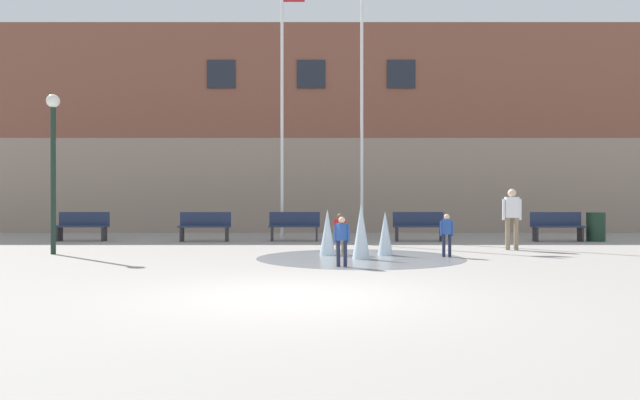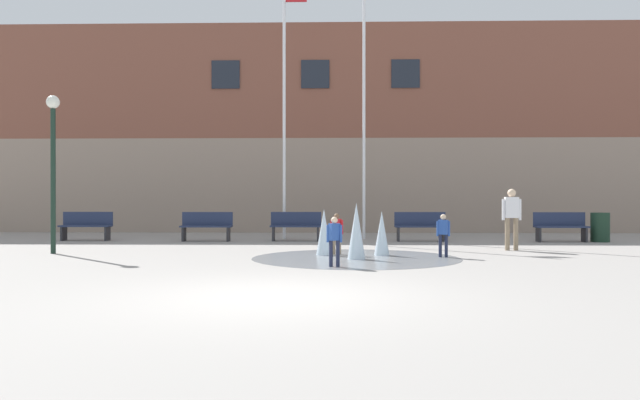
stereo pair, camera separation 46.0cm
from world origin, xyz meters
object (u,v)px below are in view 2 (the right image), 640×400
adult_in_red (512,214)px  flagpole_left (285,100)px  park_bench_center (296,226)px  child_with_pink_shirt (337,230)px  lamp_post_left_lane (53,150)px  park_bench_left_of_flagpoles (207,226)px  child_running (443,232)px  park_bench_near_trashcan (420,226)px  park_bench_far_right (561,226)px  flagpole_right (365,98)px  park_bench_far_left (86,225)px  trash_can (600,227)px  child_in_fountain (334,237)px

adult_in_red → flagpole_left: size_ratio=0.18×
park_bench_center → child_with_pink_shirt: size_ratio=1.62×
adult_in_red → lamp_post_left_lane: bearing=7.7°
park_bench_left_of_flagpoles → flagpole_left: size_ratio=0.18×
child_running → park_bench_left_of_flagpoles: bearing=170.7°
lamp_post_left_lane → child_with_pink_shirt: bearing=-0.7°
park_bench_near_trashcan → park_bench_far_right: bearing=-1.8°
flagpole_left → park_bench_left_of_flagpoles: bearing=-152.9°
adult_in_red → flagpole_right: bearing=-49.3°
park_bench_left_of_flagpoles → adult_in_red: bearing=-20.5°
park_bench_far_left → park_bench_left_of_flagpoles: bearing=-2.3°
child_with_pink_shirt → trash_can: 9.31m
park_bench_left_of_flagpoles → trash_can: bearing=0.1°
park_bench_center → child_running: 6.48m
park_bench_far_left → park_bench_center: bearing=0.2°
park_bench_far_right → flagpole_left: 9.64m
park_bench_center → child_with_pink_shirt: child_with_pink_shirt is taller
park_bench_far_left → lamp_post_left_lane: 5.12m
trash_can → child_running: bearing=-138.0°
park_bench_left_of_flagpoles → park_bench_near_trashcan: 6.70m
adult_in_red → trash_can: bearing=-136.6°
park_bench_center → child_running: (3.72, -5.30, 0.10)m
park_bench_near_trashcan → child_running: (-0.19, -5.25, 0.10)m
flagpole_right → park_bench_far_left: bearing=-173.3°
flagpole_right → child_running: bearing=-76.7°
park_bench_far_left → child_in_fountain: bearing=-42.9°
park_bench_left_of_flagpoles → park_bench_far_right: bearing=-0.1°
park_bench_far_left → park_bench_near_trashcan: (10.57, -0.04, 0.00)m
park_bench_far_right → child_in_fountain: (-6.97, -7.15, 0.10)m
park_bench_far_left → trash_can: (16.08, -0.14, -0.03)m
park_bench_left_of_flagpoles → park_bench_far_right: (10.99, -0.02, 0.00)m
trash_can → park_bench_left_of_flagpoles: bearing=-179.9°
park_bench_center → park_bench_far_right: (8.20, -0.20, 0.00)m
child_with_pink_shirt → park_bench_center: bearing=59.7°
flagpole_right → child_with_pink_shirt: bearing=-99.3°
flagpole_right → park_bench_left_of_flagpoles: bearing=-166.4°
lamp_post_left_lane → park_bench_near_trashcan: bearing=25.5°
park_bench_far_right → park_bench_center: bearing=178.6°
park_bench_left_of_flagpoles → child_running: child_running is taller
child_in_fountain → child_with_pink_shirt: bearing=-126.7°
park_bench_left_of_flagpoles → park_bench_near_trashcan: same height
park_bench_near_trashcan → flagpole_right: bearing=147.2°
flagpole_right → adult_in_red: bearing=-50.9°
child_running → park_bench_center: bearing=153.9°
park_bench_left_of_flagpoles → lamp_post_left_lane: bearing=-122.6°
child_with_pink_shirt → adult_in_red: adult_in_red is taller
park_bench_left_of_flagpoles → park_bench_far_left: bearing=177.7°
park_bench_center → lamp_post_left_lane: bearing=-140.7°
lamp_post_left_lane → adult_in_red: bearing=6.1°
child_with_pink_shirt → flagpole_left: (-1.71, 5.72, 4.02)m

